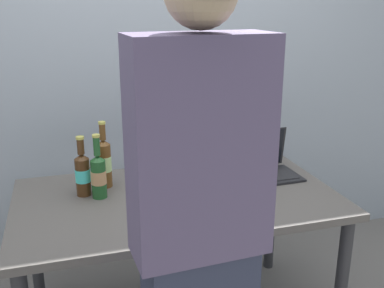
# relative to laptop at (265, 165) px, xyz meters

# --- Properties ---
(desk) EXTENTS (1.51, 0.86, 0.74)m
(desk) POSITION_rel_laptop_xyz_m (-0.52, -0.13, -0.13)
(desk) COLOR #56514C
(desk) RESTS_ON ground
(laptop) EXTENTS (0.31, 0.28, 0.23)m
(laptop) POSITION_rel_laptop_xyz_m (0.00, 0.00, 0.00)
(laptop) COLOR black
(laptop) RESTS_ON desk
(beer_bottle_amber) EXTENTS (0.07, 0.07, 0.31)m
(beer_bottle_amber) POSITION_rel_laptop_xyz_m (-0.87, -0.05, 0.06)
(beer_bottle_amber) COLOR #1E5123
(beer_bottle_amber) RESTS_ON desk
(beer_bottle_green) EXTENTS (0.07, 0.07, 0.33)m
(beer_bottle_green) POSITION_rel_laptop_xyz_m (-0.83, 0.07, 0.08)
(beer_bottle_green) COLOR brown
(beer_bottle_green) RESTS_ON desk
(beer_bottle_brown) EXTENTS (0.07, 0.07, 0.29)m
(beer_bottle_brown) POSITION_rel_laptop_xyz_m (-0.94, -0.00, 0.06)
(beer_bottle_brown) COLOR #472B14
(beer_bottle_brown) RESTS_ON desk
(person_figure) EXTENTS (0.44, 0.29, 1.79)m
(person_figure) POSITION_rel_laptop_xyz_m (-0.62, -0.81, 0.13)
(person_figure) COLOR #2D3347
(person_figure) RESTS_ON ground
(coffee_mug) EXTENTS (0.11, 0.07, 0.11)m
(coffee_mug) POSITION_rel_laptop_xyz_m (-0.34, -0.26, 0.00)
(coffee_mug) COLOR white
(coffee_mug) RESTS_ON desk
(back_wall) EXTENTS (6.00, 0.10, 2.60)m
(back_wall) POSITION_rel_laptop_xyz_m (-0.52, 0.64, 0.50)
(back_wall) COLOR #99A3AD
(back_wall) RESTS_ON ground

